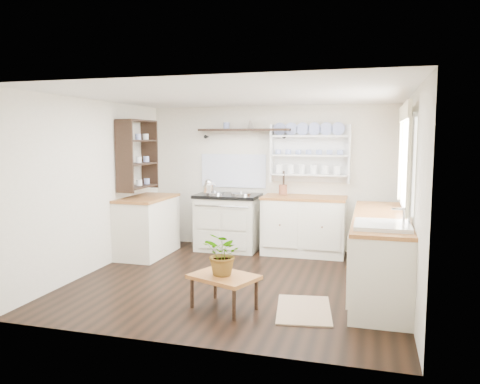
# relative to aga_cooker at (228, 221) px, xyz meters

# --- Properties ---
(floor) EXTENTS (4.00, 3.80, 0.01)m
(floor) POSITION_rel_aga_cooker_xyz_m (0.62, -1.57, -0.46)
(floor) COLOR black
(floor) RESTS_ON ground
(wall_back) EXTENTS (4.00, 0.02, 2.30)m
(wall_back) POSITION_rel_aga_cooker_xyz_m (0.62, 0.33, 0.69)
(wall_back) COLOR beige
(wall_back) RESTS_ON ground
(wall_right) EXTENTS (0.02, 3.80, 2.30)m
(wall_right) POSITION_rel_aga_cooker_xyz_m (2.62, -1.57, 0.69)
(wall_right) COLOR beige
(wall_right) RESTS_ON ground
(wall_left) EXTENTS (0.02, 3.80, 2.30)m
(wall_left) POSITION_rel_aga_cooker_xyz_m (-1.38, -1.57, 0.69)
(wall_left) COLOR beige
(wall_left) RESTS_ON ground
(ceiling) EXTENTS (4.00, 3.80, 0.01)m
(ceiling) POSITION_rel_aga_cooker_xyz_m (0.62, -1.57, 1.84)
(ceiling) COLOR white
(ceiling) RESTS_ON wall_back
(window) EXTENTS (0.08, 1.55, 1.22)m
(window) POSITION_rel_aga_cooker_xyz_m (2.57, -1.42, 1.11)
(window) COLOR white
(window) RESTS_ON wall_right
(aga_cooker) EXTENTS (1.00, 0.70, 0.93)m
(aga_cooker) POSITION_rel_aga_cooker_xyz_m (0.00, 0.00, 0.00)
(aga_cooker) COLOR beige
(aga_cooker) RESTS_ON floor
(back_cabinets) EXTENTS (1.27, 0.63, 0.90)m
(back_cabinets) POSITION_rel_aga_cooker_xyz_m (1.22, 0.03, 0.00)
(back_cabinets) COLOR #ECE6CC
(back_cabinets) RESTS_ON floor
(right_cabinets) EXTENTS (0.62, 2.43, 0.90)m
(right_cabinets) POSITION_rel_aga_cooker_xyz_m (2.32, -1.47, 0.00)
(right_cabinets) COLOR #ECE6CC
(right_cabinets) RESTS_ON floor
(belfast_sink) EXTENTS (0.55, 0.60, 0.45)m
(belfast_sink) POSITION_rel_aga_cooker_xyz_m (2.32, -2.22, 0.34)
(belfast_sink) COLOR white
(belfast_sink) RESTS_ON right_cabinets
(left_cabinets) EXTENTS (0.62, 1.13, 0.90)m
(left_cabinets) POSITION_rel_aga_cooker_xyz_m (-1.08, -0.67, 0.00)
(left_cabinets) COLOR #ECE6CC
(left_cabinets) RESTS_ON floor
(plate_rack) EXTENTS (1.20, 0.22, 0.90)m
(plate_rack) POSITION_rel_aga_cooker_xyz_m (1.27, 0.29, 1.10)
(plate_rack) COLOR white
(plate_rack) RESTS_ON wall_back
(high_shelf) EXTENTS (1.50, 0.29, 0.16)m
(high_shelf) POSITION_rel_aga_cooker_xyz_m (0.22, 0.21, 1.45)
(high_shelf) COLOR black
(high_shelf) RESTS_ON wall_back
(left_shelving) EXTENTS (0.28, 0.80, 1.05)m
(left_shelving) POSITION_rel_aga_cooker_xyz_m (-1.22, -0.67, 1.09)
(left_shelving) COLOR black
(left_shelving) RESTS_ON wall_left
(kettle) EXTENTS (0.17, 0.17, 0.21)m
(kettle) POSITION_rel_aga_cooker_xyz_m (-0.28, -0.12, 0.58)
(kettle) COLOR silver
(kettle) RESTS_ON aga_cooker
(utensil_crock) EXTENTS (0.13, 0.13, 0.15)m
(utensil_crock) POSITION_rel_aga_cooker_xyz_m (0.87, 0.11, 0.53)
(utensil_crock) COLOR brown
(utensil_crock) RESTS_ON back_cabinets
(center_table) EXTENTS (0.80, 0.69, 0.36)m
(center_table) POSITION_rel_aga_cooker_xyz_m (0.74, -2.53, -0.14)
(center_table) COLOR brown
(center_table) RESTS_ON floor
(potted_plant) EXTENTS (0.53, 0.51, 0.46)m
(potted_plant) POSITION_rel_aga_cooker_xyz_m (0.74, -2.53, 0.13)
(potted_plant) COLOR #3F7233
(potted_plant) RESTS_ON center_table
(floor_rug) EXTENTS (0.67, 0.92, 0.02)m
(floor_rug) POSITION_rel_aga_cooker_xyz_m (1.56, -2.36, -0.45)
(floor_rug) COLOR #84644C
(floor_rug) RESTS_ON floor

